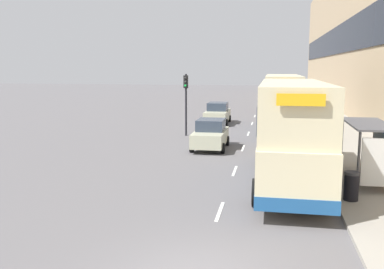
{
  "coord_description": "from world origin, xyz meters",
  "views": [
    {
      "loc": [
        1.64,
        -9.33,
        4.88
      ],
      "look_at": [
        -3.87,
        20.16,
        0.17
      ],
      "focal_mm": 40.0,
      "sensor_mm": 36.0,
      "label": 1
    }
  ],
  "objects": [
    {
      "name": "bus_shelter",
      "position": [
        5.77,
        8.82,
        1.88
      ],
      "size": [
        1.6,
        4.2,
        2.48
      ],
      "color": "#4C4C51",
      "rests_on": "ground_plane"
    },
    {
      "name": "lane_mark_5",
      "position": [
        0.0,
        28.3,
        0.01
      ],
      "size": [
        0.12,
        2.0,
        0.01
      ],
      "color": "silver",
      "rests_on": "ground_plane"
    },
    {
      "name": "lane_mark_6",
      "position": [
        0.0,
        34.21,
        0.01
      ],
      "size": [
        0.12,
        2.0,
        0.01
      ],
      "color": "silver",
      "rests_on": "ground_plane"
    },
    {
      "name": "lane_mark_2",
      "position": [
        0.0,
        10.57,
        0.01
      ],
      "size": [
        0.12,
        2.0,
        0.01
      ],
      "color": "silver",
      "rests_on": "ground_plane"
    },
    {
      "name": "car_0",
      "position": [
        2.68,
        40.4,
        0.89
      ],
      "size": [
        1.99,
        4.38,
        1.81
      ],
      "color": "maroon",
      "rests_on": "ground_plane"
    },
    {
      "name": "double_decker_bus_near",
      "position": [
        2.47,
        8.7,
        2.28
      ],
      "size": [
        2.85,
        10.45,
        4.3
      ],
      "color": "beige",
      "rests_on": "ground_plane"
    },
    {
      "name": "litter_bin",
      "position": [
        4.55,
        6.37,
        0.67
      ],
      "size": [
        0.55,
        0.55,
        1.05
      ],
      "color": "black",
      "rests_on": "ground_plane"
    },
    {
      "name": "car_1",
      "position": [
        -3.01,
        27.8,
        0.9
      ],
      "size": [
        2.09,
        4.49,
        1.84
      ],
      "rotation": [
        0.0,
        0.0,
        3.14
      ],
      "color": "#B7B799",
      "rests_on": "ground_plane"
    },
    {
      "name": "lane_mark_4",
      "position": [
        0.0,
        22.39,
        0.01
      ],
      "size": [
        0.12,
        2.0,
        0.01
      ],
      "color": "silver",
      "rests_on": "ground_plane"
    },
    {
      "name": "double_decker_bus_ahead",
      "position": [
        2.44,
        24.09,
        2.29
      ],
      "size": [
        2.85,
        11.33,
        4.3
      ],
      "color": "beige",
      "rests_on": "ground_plane"
    },
    {
      "name": "traffic_light_far_kerb",
      "position": [
        -4.4,
        20.65,
        3.0
      ],
      "size": [
        0.3,
        0.32,
        4.43
      ],
      "color": "black",
      "rests_on": "ground_plane"
    },
    {
      "name": "pedestrian_at_shelter",
      "position": [
        7.14,
        12.78,
        1.06
      ],
      "size": [
        0.35,
        0.35,
        1.79
      ],
      "color": "#23232D",
      "rests_on": "ground_plane"
    },
    {
      "name": "terrace_facade",
      "position": [
        10.49,
        38.5,
        8.93
      ],
      "size": [
        3.1,
        93.0,
        17.88
      ],
      "color": "tan",
      "rests_on": "ground_plane"
    },
    {
      "name": "car_2",
      "position": [
        -1.95,
        15.99,
        0.88
      ],
      "size": [
        2.01,
        4.14,
        1.78
      ],
      "rotation": [
        0.0,
        0.0,
        3.14
      ],
      "color": "#B7B799",
      "rests_on": "ground_plane"
    },
    {
      "name": "lane_mark_3",
      "position": [
        0.0,
        16.48,
        0.01
      ],
      "size": [
        0.12,
        2.0,
        0.01
      ],
      "color": "silver",
      "rests_on": "ground_plane"
    },
    {
      "name": "lane_mark_1",
      "position": [
        0.0,
        4.66,
        0.01
      ],
      "size": [
        0.12,
        2.0,
        0.01
      ],
      "color": "silver",
      "rests_on": "ground_plane"
    },
    {
      "name": "pavement",
      "position": [
        6.5,
        38.5,
        0.07
      ],
      "size": [
        5.0,
        93.0,
        0.14
      ],
      "color": "gray",
      "rests_on": "ground_plane"
    }
  ]
}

